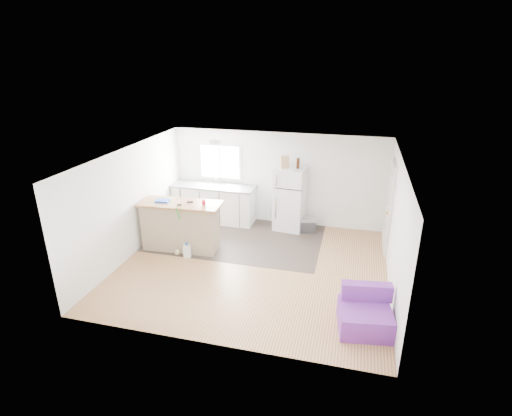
{
  "coord_description": "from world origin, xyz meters",
  "views": [
    {
      "loc": [
        1.91,
        -7.19,
        4.25
      ],
      "look_at": [
        -0.11,
        0.7,
        1.05
      ],
      "focal_mm": 28.0,
      "sensor_mm": 36.0,
      "label": 1
    }
  ],
  "objects_px": {
    "peninsula": "(181,225)",
    "red_cup": "(204,202)",
    "purple_seat": "(365,314)",
    "bottle_right": "(298,163)",
    "refrigerator": "(290,199)",
    "mop": "(179,245)",
    "blue_tray": "(163,201)",
    "cooler": "(306,225)",
    "cleaner_jug": "(187,251)",
    "kitchen_cabinets": "(214,203)",
    "cardboard_box": "(285,162)",
    "bottle_left": "(298,164)"
  },
  "relations": [
    {
      "from": "peninsula",
      "to": "red_cup",
      "type": "relative_size",
      "value": 15.53
    },
    {
      "from": "cleaner_jug",
      "to": "red_cup",
      "type": "distance_m",
      "value": 1.14
    },
    {
      "from": "cleaner_jug",
      "to": "mop",
      "type": "height_order",
      "value": "mop"
    },
    {
      "from": "cooler",
      "to": "refrigerator",
      "type": "bearing_deg",
      "value": 156.12
    },
    {
      "from": "bottle_right",
      "to": "cleaner_jug",
      "type": "bearing_deg",
      "value": -134.83
    },
    {
      "from": "kitchen_cabinets",
      "to": "mop",
      "type": "height_order",
      "value": "kitchen_cabinets"
    },
    {
      "from": "cardboard_box",
      "to": "bottle_left",
      "type": "distance_m",
      "value": 0.32
    },
    {
      "from": "purple_seat",
      "to": "mop",
      "type": "xyz_separation_m",
      "value": [
        -4.03,
        1.61,
        -0.02
      ]
    },
    {
      "from": "red_cup",
      "to": "bottle_right",
      "type": "height_order",
      "value": "bottle_right"
    },
    {
      "from": "mop",
      "to": "blue_tray",
      "type": "relative_size",
      "value": 3.93
    },
    {
      "from": "cardboard_box",
      "to": "bottle_left",
      "type": "height_order",
      "value": "cardboard_box"
    },
    {
      "from": "refrigerator",
      "to": "bottle_right",
      "type": "bearing_deg",
      "value": 3.67
    },
    {
      "from": "cooler",
      "to": "bottle_right",
      "type": "xyz_separation_m",
      "value": [
        -0.28,
        0.09,
        1.56
      ]
    },
    {
      "from": "refrigerator",
      "to": "cardboard_box",
      "type": "relative_size",
      "value": 5.39
    },
    {
      "from": "cooler",
      "to": "bottle_left",
      "type": "relative_size",
      "value": 2.13
    },
    {
      "from": "peninsula",
      "to": "cleaner_jug",
      "type": "distance_m",
      "value": 0.64
    },
    {
      "from": "kitchen_cabinets",
      "to": "blue_tray",
      "type": "distance_m",
      "value": 1.95
    },
    {
      "from": "cardboard_box",
      "to": "bottle_right",
      "type": "height_order",
      "value": "cardboard_box"
    },
    {
      "from": "peninsula",
      "to": "bottle_left",
      "type": "bearing_deg",
      "value": 32.28
    },
    {
      "from": "cooler",
      "to": "mop",
      "type": "bearing_deg",
      "value": -155.9
    },
    {
      "from": "red_cup",
      "to": "cardboard_box",
      "type": "height_order",
      "value": "cardboard_box"
    },
    {
      "from": "cleaner_jug",
      "to": "kitchen_cabinets",
      "type": "bearing_deg",
      "value": 84.28
    },
    {
      "from": "cleaner_jug",
      "to": "blue_tray",
      "type": "distance_m",
      "value": 1.25
    },
    {
      "from": "kitchen_cabinets",
      "to": "refrigerator",
      "type": "relative_size",
      "value": 1.37
    },
    {
      "from": "blue_tray",
      "to": "kitchen_cabinets",
      "type": "bearing_deg",
      "value": 72.68
    },
    {
      "from": "purple_seat",
      "to": "bottle_right",
      "type": "distance_m",
      "value": 4.28
    },
    {
      "from": "peninsula",
      "to": "cooler",
      "type": "bearing_deg",
      "value": 28.64
    },
    {
      "from": "cleaner_jug",
      "to": "red_cup",
      "type": "relative_size",
      "value": 2.88
    },
    {
      "from": "cooler",
      "to": "bottle_left",
      "type": "height_order",
      "value": "bottle_left"
    },
    {
      "from": "purple_seat",
      "to": "cardboard_box",
      "type": "xyz_separation_m",
      "value": [
        -2.03,
        3.54,
        1.52
      ]
    },
    {
      "from": "kitchen_cabinets",
      "to": "bottle_left",
      "type": "height_order",
      "value": "bottle_left"
    },
    {
      "from": "bottle_left",
      "to": "red_cup",
      "type": "bearing_deg",
      "value": -137.08
    },
    {
      "from": "bottle_left",
      "to": "bottle_right",
      "type": "height_order",
      "value": "same"
    },
    {
      "from": "cleaner_jug",
      "to": "cardboard_box",
      "type": "height_order",
      "value": "cardboard_box"
    },
    {
      "from": "peninsula",
      "to": "mop",
      "type": "xyz_separation_m",
      "value": [
        0.06,
        -0.29,
        -0.34
      ]
    },
    {
      "from": "mop",
      "to": "red_cup",
      "type": "distance_m",
      "value": 1.13
    },
    {
      "from": "cleaner_jug",
      "to": "cooler",
      "type": "bearing_deg",
      "value": 31.12
    },
    {
      "from": "cleaner_jug",
      "to": "mop",
      "type": "distance_m",
      "value": 0.26
    },
    {
      "from": "refrigerator",
      "to": "bottle_left",
      "type": "relative_size",
      "value": 6.47
    },
    {
      "from": "kitchen_cabinets",
      "to": "mop",
      "type": "bearing_deg",
      "value": -92.18
    },
    {
      "from": "kitchen_cabinets",
      "to": "cooler",
      "type": "distance_m",
      "value": 2.52
    },
    {
      "from": "peninsula",
      "to": "cooler",
      "type": "distance_m",
      "value": 3.15
    },
    {
      "from": "cooler",
      "to": "blue_tray",
      "type": "xyz_separation_m",
      "value": [
        -3.05,
        -1.66,
        0.96
      ]
    },
    {
      "from": "purple_seat",
      "to": "bottle_right",
      "type": "xyz_separation_m",
      "value": [
        -1.72,
        3.62,
        1.49
      ]
    },
    {
      "from": "kitchen_cabinets",
      "to": "refrigerator",
      "type": "bearing_deg",
      "value": 0.36
    },
    {
      "from": "cardboard_box",
      "to": "cooler",
      "type": "bearing_deg",
      "value": -0.59
    },
    {
      "from": "purple_seat",
      "to": "red_cup",
      "type": "distance_m",
      "value": 4.11
    },
    {
      "from": "purple_seat",
      "to": "bottle_right",
      "type": "relative_size",
      "value": 3.72
    },
    {
      "from": "bottle_left",
      "to": "kitchen_cabinets",
      "type": "bearing_deg",
      "value": 178.45
    },
    {
      "from": "peninsula",
      "to": "red_cup",
      "type": "xyz_separation_m",
      "value": [
        0.59,
        0.01,
        0.62
      ]
    }
  ]
}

